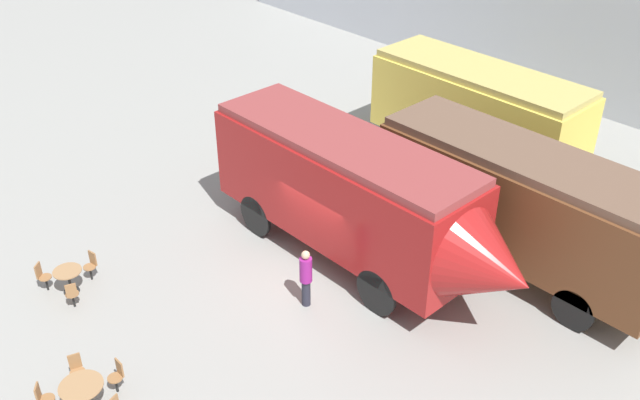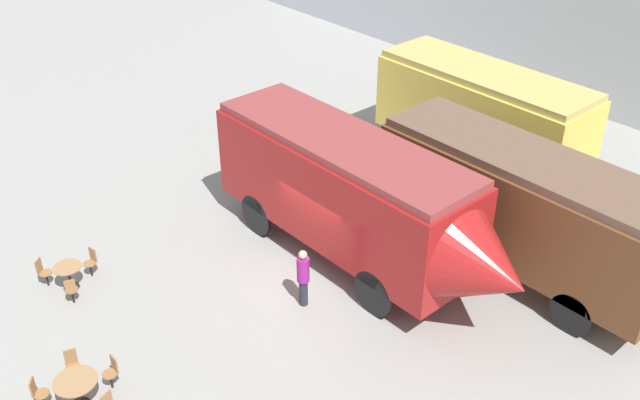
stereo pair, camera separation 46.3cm
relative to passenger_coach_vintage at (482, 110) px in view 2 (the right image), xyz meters
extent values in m
plane|color=gray|center=(0.90, -8.74, -2.08)|extent=(80.00, 80.00, 0.00)
cube|color=#B2B7C1|center=(0.90, 7.08, 2.42)|extent=(44.00, 0.15, 9.00)
cube|color=#E0C64C|center=(0.00, 0.00, -0.10)|extent=(7.80, 2.65, 2.68)
cube|color=tan|center=(0.00, 0.00, 1.36)|extent=(7.64, 2.44, 0.24)
cylinder|color=black|center=(2.34, -1.27, -1.59)|extent=(0.99, 0.12, 0.99)
cylinder|color=black|center=(2.34, 1.27, -1.59)|extent=(0.99, 0.12, 0.99)
cylinder|color=black|center=(-2.34, -1.27, -1.59)|extent=(0.99, 0.12, 0.99)
cylinder|color=black|center=(-2.34, 1.27, -1.59)|extent=(0.99, 0.12, 0.99)
cube|color=brown|center=(4.69, -4.33, 0.03)|extent=(8.56, 2.56, 2.69)
cube|color=brown|center=(4.69, -4.33, 1.50)|extent=(8.39, 2.35, 0.24)
cylinder|color=black|center=(7.25, -5.55, -1.49)|extent=(1.17, 0.12, 1.17)
cylinder|color=black|center=(7.25, -3.11, -1.49)|extent=(1.17, 0.12, 1.17)
cylinder|color=black|center=(2.12, -5.55, -1.49)|extent=(1.17, 0.12, 1.17)
cylinder|color=black|center=(2.12, -3.11, -1.49)|extent=(1.17, 0.12, 1.17)
cube|color=maroon|center=(0.85, -7.57, 0.17)|extent=(8.44, 2.58, 2.76)
cone|color=maroon|center=(6.02, -7.57, 0.17)|extent=(1.90, 2.45, 2.45)
cube|color=brown|center=(0.85, -7.57, 1.67)|extent=(8.27, 2.37, 0.24)
cylinder|color=black|center=(3.38, -8.80, -1.42)|extent=(1.33, 0.12, 1.33)
cylinder|color=black|center=(3.38, -6.34, -1.42)|extent=(1.33, 0.12, 1.33)
cylinder|color=black|center=(-1.69, -8.80, -1.42)|extent=(1.33, 0.12, 1.33)
cylinder|color=black|center=(-1.69, -6.34, -1.42)|extent=(1.33, 0.12, 1.33)
cylinder|color=black|center=(1.17, -16.07, -1.71)|extent=(0.08, 0.08, 0.71)
cylinder|color=#9E754C|center=(1.17, -16.07, -1.34)|extent=(0.99, 0.99, 0.03)
cylinder|color=black|center=(-3.00, -14.34, -2.07)|extent=(0.44, 0.44, 0.02)
cylinder|color=black|center=(-3.00, -14.34, -1.72)|extent=(0.08, 0.08, 0.68)
cylinder|color=#9E754C|center=(-3.00, -14.34, -1.37)|extent=(0.78, 0.78, 0.03)
cube|color=olive|center=(2.07, -15.77, -1.42)|extent=(0.13, 0.29, 0.42)
cylinder|color=black|center=(1.17, -15.27, -1.87)|extent=(0.06, 0.06, 0.42)
cylinder|color=olive|center=(1.17, -15.27, -1.65)|extent=(0.36, 0.36, 0.03)
cube|color=olive|center=(1.17, -15.12, -1.42)|extent=(0.29, 0.04, 0.42)
cylinder|color=black|center=(0.41, -15.82, -1.87)|extent=(0.06, 0.06, 0.42)
cylinder|color=olive|center=(0.41, -15.82, -1.65)|extent=(0.36, 0.36, 0.03)
cube|color=olive|center=(0.27, -15.77, -1.42)|extent=(0.13, 0.29, 0.42)
cylinder|color=olive|center=(0.70, -16.71, -1.65)|extent=(0.36, 0.36, 0.03)
cube|color=olive|center=(0.61, -16.84, -1.42)|extent=(0.26, 0.20, 0.42)
cylinder|color=black|center=(-3.12, -13.66, -1.87)|extent=(0.06, 0.06, 0.42)
cylinder|color=olive|center=(-3.12, -13.66, -1.65)|extent=(0.36, 0.36, 0.03)
cube|color=olive|center=(-3.14, -13.51, -1.42)|extent=(0.29, 0.09, 0.42)
cylinder|color=black|center=(-3.52, -14.78, -1.87)|extent=(0.06, 0.06, 0.42)
cylinder|color=olive|center=(-3.52, -14.78, -1.65)|extent=(0.36, 0.36, 0.03)
cube|color=olive|center=(-3.64, -14.88, -1.42)|extent=(0.22, 0.25, 0.42)
cylinder|color=black|center=(-2.35, -14.57, -1.87)|extent=(0.06, 0.06, 0.42)
cylinder|color=olive|center=(-2.35, -14.57, -1.65)|extent=(0.36, 0.36, 0.03)
cube|color=olive|center=(-2.20, -14.63, -1.42)|extent=(0.14, 0.28, 0.42)
cylinder|color=#262633|center=(1.88, -9.93, -1.67)|extent=(0.24, 0.24, 0.81)
cylinder|color=#8C1E7A|center=(1.88, -9.93, -0.91)|extent=(0.34, 0.34, 0.72)
sphere|color=tan|center=(1.88, -9.93, -0.43)|extent=(0.23, 0.23, 0.23)
camera|label=1|loc=(13.05, -19.90, 10.56)|focal=40.00mm
camera|label=2|loc=(13.36, -19.55, 10.56)|focal=40.00mm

